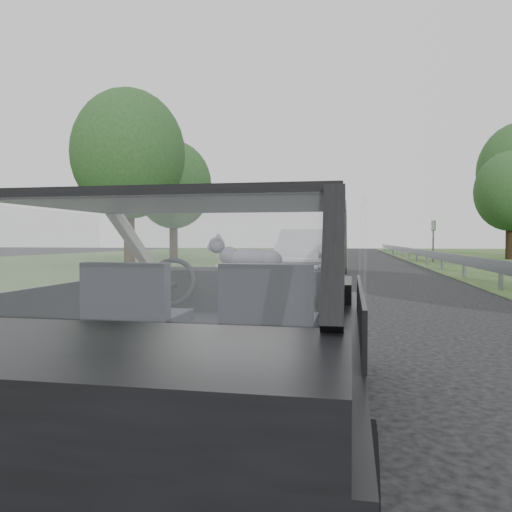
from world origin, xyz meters
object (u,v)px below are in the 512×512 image
at_px(subject_car, 214,319).
at_px(cat, 252,257).
at_px(other_car, 303,250).
at_px(highway_sign, 433,241).

distance_m(subject_car, cat, 0.75).
relative_size(cat, other_car, 0.12).
distance_m(other_car, highway_sign, 10.96).
height_order(cat, other_car, other_car).
height_order(subject_car, cat, subject_car).
bearing_deg(cat, highway_sign, 75.63).
xyz_separation_m(cat, other_car, (-1.11, 15.62, -0.27)).
bearing_deg(subject_car, other_car, 93.51).
relative_size(subject_car, other_car, 0.81).
xyz_separation_m(other_car, highway_sign, (6.19, 9.04, 0.32)).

